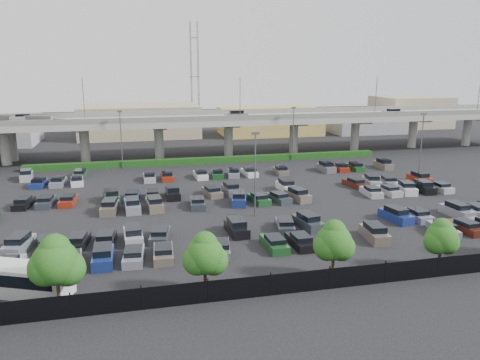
{
  "coord_description": "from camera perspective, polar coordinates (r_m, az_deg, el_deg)",
  "views": [
    {
      "loc": [
        -13.99,
        -60.51,
        17.71
      ],
      "look_at": [
        0.58,
        2.5,
        2.0
      ],
      "focal_mm": 35.0,
      "sensor_mm": 36.0,
      "label": 1
    }
  ],
  "objects": [
    {
      "name": "tree_row",
      "position": [
        39.65,
        9.75,
        -7.52
      ],
      "size": [
        65.07,
        3.66,
        5.94
      ],
      "color": "#332316",
      "rests_on": "ground"
    },
    {
      "name": "light_poles",
      "position": [
        64.32,
        -3.99,
        3.35
      ],
      "size": [
        66.9,
        48.38,
        10.3
      ],
      "color": "#545459",
      "rests_on": "ground"
    },
    {
      "name": "distant_buildings",
      "position": [
        125.91,
        -0.86,
        7.28
      ],
      "size": [
        138.0,
        24.0,
        9.0
      ],
      "color": "gray",
      "rests_on": "ground"
    },
    {
      "name": "hedge",
      "position": [
        88.33,
        -3.66,
        2.42
      ],
      "size": [
        66.0,
        1.6,
        1.1
      ],
      "primitive_type": "cube",
      "color": "#123B11",
      "rests_on": "ground"
    },
    {
      "name": "ground",
      "position": [
        64.59,
        -0.0,
        -2.26
      ],
      "size": [
        280.0,
        280.0,
        0.0
      ],
      "primitive_type": "plane",
      "color": "black"
    },
    {
      "name": "overpass",
      "position": [
        94.13,
        -4.55,
        7.06
      ],
      "size": [
        150.0,
        13.0,
        15.8
      ],
      "color": "#989890",
      "rests_on": "ground"
    },
    {
      "name": "shuttle_bus",
      "position": [
        41.63,
        -24.81,
        -10.87
      ],
      "size": [
        7.97,
        5.42,
        2.43
      ],
      "color": "silver",
      "rests_on": "ground"
    },
    {
      "name": "comm_tower",
      "position": [
        135.73,
        -5.54,
        12.7
      ],
      "size": [
        2.4,
        2.4,
        30.0
      ],
      "color": "#545459",
      "rests_on": "ground"
    },
    {
      "name": "parked_cars",
      "position": [
        60.89,
        -0.18,
        -2.65
      ],
      "size": [
        62.71,
        41.66,
        1.67
      ],
      "color": "black",
      "rests_on": "ground"
    },
    {
      "name": "fence",
      "position": [
        39.16,
        9.4,
        -11.95
      ],
      "size": [
        70.0,
        0.1,
        2.0
      ],
      "color": "black",
      "rests_on": "ground"
    }
  ]
}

